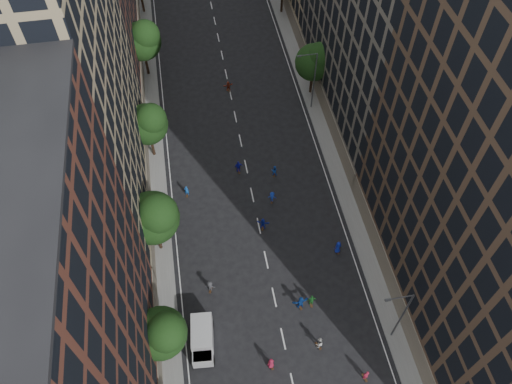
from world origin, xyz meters
TOP-DOWN VIEW (x-y plane):
  - ground at (0.00, 40.00)m, footprint 240.00×240.00m
  - sidewalk_left at (-12.00, 47.50)m, footprint 4.00×105.00m
  - sidewalk_right at (12.00, 47.50)m, footprint 4.00×105.00m
  - bldg_left_a at (-19.00, 11.00)m, footprint 14.00×22.00m
  - bldg_left_b at (-19.00, 35.00)m, footprint 14.00×26.00m
  - tree_left_1 at (-11.02, 13.86)m, footprint 4.80×4.80m
  - tree_left_2 at (-10.99, 25.83)m, footprint 5.60×5.60m
  - tree_left_3 at (-11.02, 39.85)m, footprint 5.00×5.00m
  - tree_left_4 at (-11.00, 55.84)m, footprint 5.40×5.40m
  - tree_right_a at (11.38, 47.85)m, footprint 5.00×5.00m
  - streetlamp_near at (10.37, 12.00)m, footprint 2.64×0.22m
  - streetlamp_far at (10.37, 45.00)m, footprint 2.64×0.22m
  - cargo_van at (-7.79, 14.34)m, footprint 2.57×4.78m
  - skater_5 at (2.41, 16.54)m, footprint 1.76×0.77m
  - skater_6 at (-1.71, 11.08)m, footprint 0.91×0.75m
  - skater_7 at (6.75, 8.47)m, footprint 0.66×0.50m
  - skater_8 at (3.21, 12.17)m, footprint 1.03×0.94m
  - skater_9 at (-6.40, 19.98)m, footprint 1.16×0.89m
  - skater_10 at (3.58, 16.61)m, footprint 1.00×0.42m
  - skater_11 at (0.41, 26.67)m, footprint 1.53×0.94m
  - skater_12 at (7.91, 22.16)m, footprint 0.95×0.71m
  - skater_13 at (-7.66, 32.86)m, footprint 0.63×0.49m
  - skater_14 at (3.21, 34.10)m, footprint 0.89×0.79m
  - skater_15 at (2.16, 30.19)m, footprint 1.12×0.84m
  - skater_16 at (-1.04, 35.39)m, footprint 1.06×0.52m
  - skater_17 at (-0.17, 50.43)m, footprint 1.45×0.69m

SIDE VIEW (x-z plane):
  - ground at x=0.00m, z-range 0.00..0.00m
  - sidewalk_left at x=-12.00m, z-range 0.00..0.15m
  - sidewalk_right at x=12.00m, z-range 0.00..0.15m
  - skater_17 at x=-0.17m, z-range 0.00..1.50m
  - skater_14 at x=3.21m, z-range 0.00..1.52m
  - skater_13 at x=-7.66m, z-range 0.00..1.52m
  - skater_15 at x=2.16m, z-range 0.00..1.54m
  - skater_11 at x=0.41m, z-range 0.00..1.58m
  - skater_9 at x=-6.40m, z-range 0.00..1.58m
  - skater_6 at x=-1.71m, z-range 0.00..1.59m
  - skater_7 at x=6.75m, z-range 0.00..1.62m
  - skater_10 at x=3.58m, z-range 0.00..1.70m
  - skater_8 at x=3.21m, z-range 0.00..1.73m
  - skater_16 at x=-1.04m, z-range 0.00..1.74m
  - skater_12 at x=7.91m, z-range 0.00..1.75m
  - skater_5 at x=2.41m, z-range 0.00..1.83m
  - cargo_van at x=-7.79m, z-range 0.07..2.52m
  - streetlamp_near at x=10.37m, z-range 0.64..9.70m
  - streetlamp_far at x=10.37m, z-range 0.64..9.70m
  - tree_left_1 at x=-11.02m, z-range 1.45..9.66m
  - tree_right_a at x=11.38m, z-range 1.43..9.83m
  - tree_left_3 at x=-11.02m, z-range 1.53..10.11m
  - tree_left_4 at x=-11.00m, z-range 1.56..10.63m
  - tree_left_2 at x=-10.99m, z-range 1.63..11.08m
  - bldg_left_a at x=-19.00m, z-range 0.00..30.00m
  - bldg_left_b at x=-19.00m, z-range 0.00..34.00m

